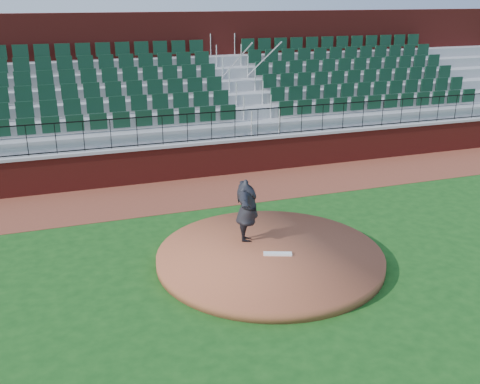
% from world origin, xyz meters
% --- Properties ---
extents(ground, '(90.00, 90.00, 0.00)m').
position_xyz_m(ground, '(0.00, 0.00, 0.00)').
color(ground, '#144614').
rests_on(ground, ground).
extents(warning_track, '(34.00, 3.20, 0.01)m').
position_xyz_m(warning_track, '(0.00, 5.40, 0.01)').
color(warning_track, brown).
rests_on(warning_track, ground).
extents(field_wall, '(34.00, 0.35, 1.20)m').
position_xyz_m(field_wall, '(0.00, 7.00, 0.60)').
color(field_wall, maroon).
rests_on(field_wall, ground).
extents(wall_cap, '(34.00, 0.45, 0.10)m').
position_xyz_m(wall_cap, '(0.00, 7.00, 1.25)').
color(wall_cap, '#B7B7B7').
rests_on(wall_cap, field_wall).
extents(wall_railing, '(34.00, 0.05, 1.00)m').
position_xyz_m(wall_railing, '(0.00, 7.00, 1.80)').
color(wall_railing, black).
rests_on(wall_railing, wall_cap).
extents(seating_stands, '(34.00, 5.10, 4.60)m').
position_xyz_m(seating_stands, '(0.00, 9.72, 2.30)').
color(seating_stands, gray).
rests_on(seating_stands, ground).
extents(concourse_wall, '(34.00, 0.50, 5.50)m').
position_xyz_m(concourse_wall, '(0.00, 12.52, 2.75)').
color(concourse_wall, maroon).
rests_on(concourse_wall, ground).
extents(pitchers_mound, '(5.52, 5.52, 0.25)m').
position_xyz_m(pitchers_mound, '(0.21, -0.10, 0.12)').
color(pitchers_mound, brown).
rests_on(pitchers_mound, ground).
extents(pitching_rubber, '(0.70, 0.41, 0.05)m').
position_xyz_m(pitching_rubber, '(0.34, -0.28, 0.27)').
color(pitching_rubber, white).
rests_on(pitching_rubber, pitchers_mound).
extents(pitcher, '(1.13, 2.09, 1.64)m').
position_xyz_m(pitcher, '(-0.08, 0.75, 1.07)').
color(pitcher, black).
rests_on(pitcher, pitchers_mound).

